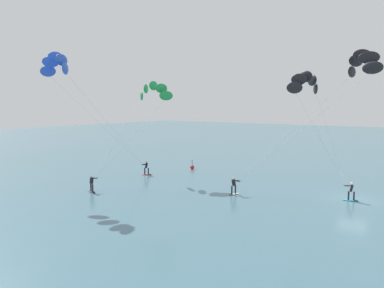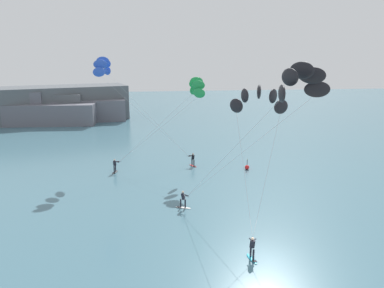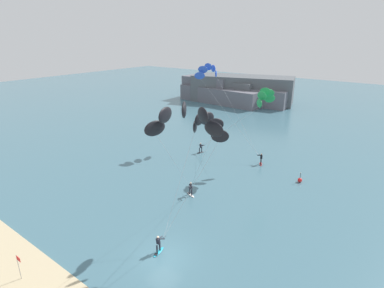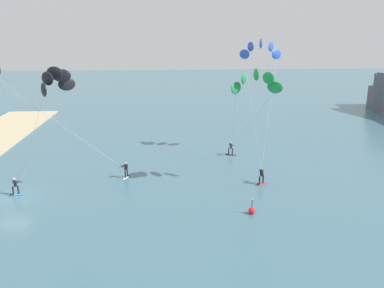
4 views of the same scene
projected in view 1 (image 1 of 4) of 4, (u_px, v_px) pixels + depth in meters
ground_plane at (353, 200)px, 33.03m from camera, size 240.00×240.00×0.00m
kitesurfer_nearshore at (308, 87)px, 35.29m from camera, size 4.45×6.90×11.78m
kitesurfer_mid_water at (357, 68)px, 33.68m from camera, size 10.03×12.09×13.60m
kitesurfer_far_out at (151, 94)px, 42.86m from camera, size 11.22×4.98×11.30m
kitesurfer_downwind at (61, 70)px, 35.94m from camera, size 12.35×5.20×13.64m
marker_buoy at (192, 167)px, 48.59m from camera, size 0.56×0.56×1.38m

